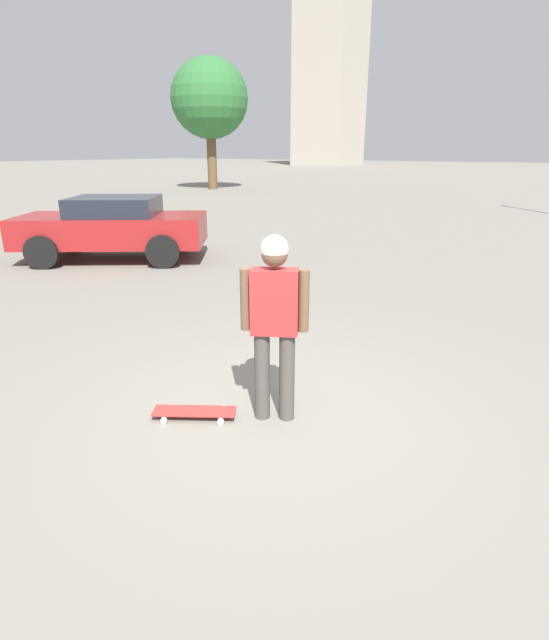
{
  "coord_description": "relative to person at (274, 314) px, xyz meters",
  "views": [
    {
      "loc": [
        -2.36,
        3.48,
        2.42
      ],
      "look_at": [
        0.0,
        0.0,
        0.98
      ],
      "focal_mm": 28.0,
      "sensor_mm": 36.0,
      "label": 1
    }
  ],
  "objects": [
    {
      "name": "person",
      "position": [
        0.0,
        0.0,
        0.0
      ],
      "size": [
        0.55,
        0.38,
        1.74
      ],
      "rotation": [
        0.0,
        0.0,
        -2.64
      ],
      "color": "#4C4742",
      "rests_on": "ground_plane"
    },
    {
      "name": "tree_distant",
      "position": [
        19.66,
        -21.89,
        4.32
      ],
      "size": [
        4.76,
        4.76,
        7.78
      ],
      "color": "brown",
      "rests_on": "ground_plane"
    },
    {
      "name": "building_block_distant",
      "position": [
        39.03,
        -73.17,
        16.76
      ],
      "size": [
        8.86,
        9.02,
        35.6
      ],
      "color": "#B2A899",
      "rests_on": "ground_plane"
    },
    {
      "name": "car_parked_near",
      "position": [
        7.09,
        -3.91,
        -0.27
      ],
      "size": [
        4.4,
        3.89,
        1.42
      ],
      "rotation": [
        0.0,
        0.0,
        0.63
      ],
      "color": "maroon",
      "rests_on": "ground_plane"
    },
    {
      "name": "ground_plane",
      "position": [
        0.0,
        0.0,
        -1.04
      ],
      "size": [
        220.0,
        220.0,
        0.0
      ],
      "primitive_type": "plane",
      "color": "gray"
    },
    {
      "name": "skateboard",
      "position": [
        0.63,
        0.43,
        -0.98
      ],
      "size": [
        0.78,
        0.6,
        0.07
      ],
      "rotation": [
        0.0,
        0.0,
        0.56
      ],
      "color": "#A5332D",
      "rests_on": "ground_plane"
    }
  ]
}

